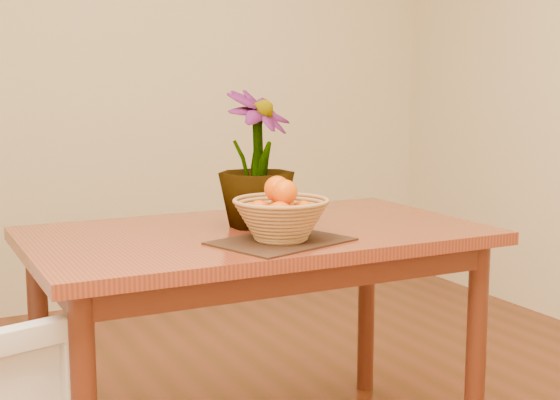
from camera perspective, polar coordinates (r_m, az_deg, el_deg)
name	(u,v)px	position (r m, az deg, el deg)	size (l,w,h in m)	color
wall_back	(99,54)	(4.24, -13.13, 10.38)	(4.00, 0.02, 2.70)	beige
table	(257,257)	(2.45, -1.70, -4.19)	(1.40, 0.80, 0.75)	maroon
placemat	(281,241)	(2.24, 0.07, -3.04)	(0.37, 0.27, 0.01)	#331B12
wicker_basket	(281,221)	(2.23, 0.07, -1.56)	(0.28, 0.28, 0.11)	tan
orange_pile	(281,205)	(2.22, 0.07, -0.38)	(0.18, 0.18, 0.14)	#FB5B04
potted_plant	(257,159)	(2.45, -1.73, 3.02)	(0.24, 0.24, 0.43)	#154914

